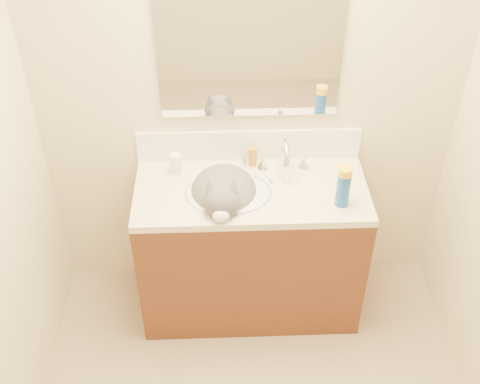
{
  "coord_description": "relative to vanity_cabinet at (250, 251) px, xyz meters",
  "views": [
    {
      "loc": [
        -0.15,
        -1.42,
        2.79
      ],
      "look_at": [
        -0.06,
        0.92,
        0.88
      ],
      "focal_mm": 45.0,
      "sensor_mm": 36.0,
      "label": 1
    }
  ],
  "objects": [
    {
      "name": "basin",
      "position": [
        -0.12,
        -0.03,
        0.38
      ],
      "size": [
        0.45,
        0.36,
        0.14
      ],
      "primitive_type": "ellipsoid",
      "color": "silver",
      "rests_on": "vanity_cabinet"
    },
    {
      "name": "faucet",
      "position": [
        0.18,
        0.14,
        0.54
      ],
      "size": [
        0.28,
        0.2,
        0.21
      ],
      "color": "silver",
      "rests_on": "counter_slab"
    },
    {
      "name": "pill_label",
      "position": [
        -0.39,
        0.15,
        0.49
      ],
      "size": [
        0.07,
        0.07,
        0.04
      ],
      "primitive_type": "cylinder",
      "rotation": [
        0.0,
        0.0,
        0.27
      ],
      "color": "#DC5524",
      "rests_on": "pill_bottle"
    },
    {
      "name": "toothbrush",
      "position": [
        0.11,
        0.05,
        0.45
      ],
      "size": [
        0.06,
        0.13,
        0.01
      ],
      "primitive_type": "cube",
      "rotation": [
        0.0,
        0.0,
        0.35
      ],
      "color": "silver",
      "rests_on": "counter_slab"
    },
    {
      "name": "amber_bottle",
      "position": [
        0.02,
        0.21,
        0.51
      ],
      "size": [
        0.06,
        0.06,
        0.11
      ],
      "primitive_type": "cylinder",
      "rotation": [
        0.0,
        0.0,
        0.38
      ],
      "color": "#BF7B16",
      "rests_on": "counter_slab"
    },
    {
      "name": "spray_cap",
      "position": [
        0.44,
        -0.14,
        0.65
      ],
      "size": [
        0.08,
        0.08,
        0.04
      ],
      "primitive_type": "cylinder",
      "rotation": [
        0.0,
        0.0,
        -0.15
      ],
      "color": "gold",
      "rests_on": "spray_can"
    },
    {
      "name": "toothbrush_head",
      "position": [
        0.11,
        0.05,
        0.46
      ],
      "size": [
        0.03,
        0.03,
        0.02
      ],
      "primitive_type": "cube",
      "rotation": [
        0.0,
        0.0,
        0.35
      ],
      "color": "#63A3D4",
      "rests_on": "counter_slab"
    },
    {
      "name": "spray_can",
      "position": [
        0.44,
        -0.14,
        0.54
      ],
      "size": [
        0.08,
        0.08,
        0.18
      ],
      "primitive_type": "cylinder",
      "rotation": [
        0.0,
        0.0,
        -0.15
      ],
      "color": "#174AA4",
      "rests_on": "counter_slab"
    },
    {
      "name": "vanity_cabinet",
      "position": [
        0.0,
        0.0,
        0.0
      ],
      "size": [
        1.2,
        0.55,
        0.82
      ],
      "primitive_type": "cube",
      "color": "#512815",
      "rests_on": "ground"
    },
    {
      "name": "mirror",
      "position": [
        0.0,
        0.26,
        1.13
      ],
      "size": [
        0.9,
        0.02,
        0.8
      ],
      "primitive_type": "cube",
      "color": "white",
      "rests_on": "room_shell"
    },
    {
      "name": "silver_jar",
      "position": [
        -0.02,
        0.2,
        0.48
      ],
      "size": [
        0.06,
        0.06,
        0.05
      ],
      "primitive_type": "cylinder",
      "rotation": [
        0.0,
        0.0,
        0.27
      ],
      "color": "#B7B7BC",
      "rests_on": "counter_slab"
    },
    {
      "name": "room_shell",
      "position": [
        0.0,
        -0.97,
        1.08
      ],
      "size": [
        2.24,
        2.54,
        2.52
      ],
      "color": "beige",
      "rests_on": "ground"
    },
    {
      "name": "backsplash",
      "position": [
        0.0,
        0.26,
        0.54
      ],
      "size": [
        1.2,
        0.02,
        0.18
      ],
      "primitive_type": "cube",
      "color": "white",
      "rests_on": "counter_slab"
    },
    {
      "name": "pill_bottle",
      "position": [
        -0.39,
        0.15,
        0.51
      ],
      "size": [
        0.08,
        0.08,
        0.11
      ],
      "primitive_type": "cylinder",
      "rotation": [
        0.0,
        0.0,
        0.27
      ],
      "color": "silver",
      "rests_on": "counter_slab"
    },
    {
      "name": "counter_slab",
      "position": [
        0.0,
        0.0,
        0.43
      ],
      "size": [
        1.2,
        0.55,
        0.04
      ],
      "primitive_type": "cube",
      "color": "beige",
      "rests_on": "vanity_cabinet"
    },
    {
      "name": "cat",
      "position": [
        -0.14,
        -0.03,
        0.44
      ],
      "size": [
        0.39,
        0.49,
        0.36
      ],
      "rotation": [
        0.0,
        0.0,
        -0.07
      ],
      "color": "#4E4B4E",
      "rests_on": "basin"
    }
  ]
}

